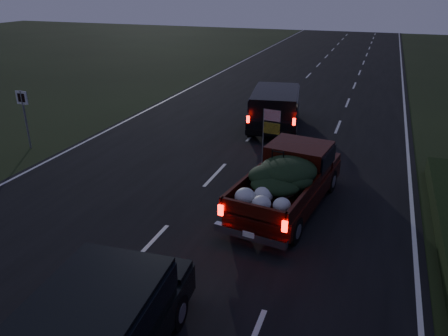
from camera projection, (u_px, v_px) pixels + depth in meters
The scene contains 5 objects.
ground at pixel (149, 246), 11.77m from camera, with size 120.00×120.00×0.00m, color black.
road_asphalt at pixel (149, 245), 11.77m from camera, with size 14.00×120.00×0.02m, color black.
route_sign at pixel (24, 110), 18.11m from camera, with size 0.55×0.08×2.50m.
pickup_truck at pixel (289, 177), 13.43m from camera, with size 2.69×5.45×2.74m.
lead_suv at pixel (275, 105), 20.93m from camera, with size 3.02×5.54×1.51m.
Camera 1 is at (5.32, -8.72, 6.53)m, focal length 35.00 mm.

